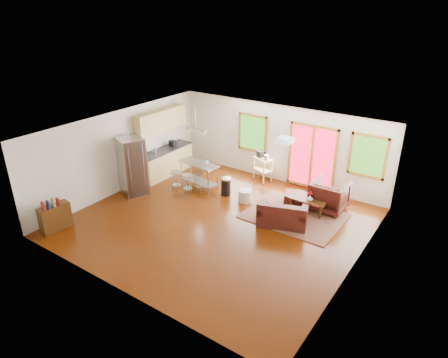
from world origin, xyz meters
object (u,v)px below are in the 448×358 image
Objects in this scene: rug at (294,216)px; ottoman at (294,199)px; refrigerator at (133,166)px; island at (199,171)px; coffee_table at (309,200)px; kitchen_cart at (263,161)px; armchair at (329,194)px; loveseat at (282,216)px.

rug is 0.77m from ottoman.
island is (1.44, 1.50, -0.33)m from refrigerator.
kitchen_cart is (-2.24, 1.21, 0.31)m from coffee_table.
rug is at bearing -63.54° from ottoman.
armchair is at bearing 15.17° from ottoman.
loveseat is at bearing 65.38° from armchair.
loveseat is 1.33m from ottoman.
loveseat is 1.18m from coffee_table.
kitchen_cart reaches higher than loveseat.
island is (-3.62, -0.52, 0.22)m from coffee_table.
armchair reaches higher than ottoman.
ottoman is 0.56× the size of kitchen_cart.
island is (-3.41, -0.01, 0.58)m from rug.
ottoman is (-0.33, 0.67, 0.17)m from rug.
armchair is 0.70× the size of island.
loveseat is at bearing -50.13° from kitchen_cart.
ottoman is at bearing 163.44° from coffee_table.
armchair reaches higher than coffee_table.
armchair is at bearing -16.41° from kitchen_cart.
armchair is 6.02m from refrigerator.
coffee_table reaches higher than rug.
ottoman is at bearing 82.67° from loveseat.
refrigerator is (-4.52, -2.18, 0.74)m from ottoman.
refrigerator is (-4.85, -1.51, 0.91)m from rug.
rug is at bearing 64.81° from loveseat.
refrigerator reaches higher than loveseat.
island is (-3.34, 0.62, 0.32)m from loveseat.
armchair is 2.79m from kitchen_cart.
kitchen_cart is (2.81, 3.23, -0.24)m from refrigerator.
armchair is 4.16m from island.
rug is 0.69m from loveseat.
rug is 2.67× the size of armchair.
loveseat is at bearing -96.49° from rug.
coffee_table is 0.59× the size of refrigerator.
rug is 2.43× the size of coffee_table.
loveseat is at bearing -103.70° from coffee_table.
refrigerator reaches higher than kitchen_cart.
armchair is 0.54× the size of refrigerator.
loveseat is 3.09m from kitchen_cart.
coffee_table is (0.21, 0.51, 0.36)m from rug.
ottoman is (-0.97, -0.26, -0.31)m from armchair.
refrigerator is (-5.48, -2.45, 0.43)m from armchair.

